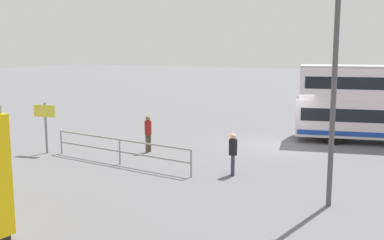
{
  "coord_description": "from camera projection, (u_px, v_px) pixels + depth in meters",
  "views": [
    {
      "loc": [
        -6.02,
        22.24,
        4.87
      ],
      "look_at": [
        2.9,
        4.25,
        1.69
      ],
      "focal_mm": 43.58,
      "sensor_mm": 36.0,
      "label": 1
    }
  ],
  "objects": [
    {
      "name": "ground_plane",
      "position": [
        282.0,
        146.0,
        23.08
      ],
      "size": [
        160.0,
        160.0,
        0.0
      ],
      "primitive_type": "plane",
      "color": "slate"
    },
    {
      "name": "pedestrian_near_railing",
      "position": [
        148.0,
        131.0,
        21.52
      ],
      "size": [
        0.33,
        0.36,
        1.71
      ],
      "color": "#4C3F2D",
      "rests_on": "ground"
    },
    {
      "name": "pedestrian_crossing",
      "position": [
        233.0,
        151.0,
        17.65
      ],
      "size": [
        0.41,
        0.41,
        1.62
      ],
      "color": "#33384C",
      "rests_on": "ground"
    },
    {
      "name": "pedestrian_railing",
      "position": [
        120.0,
        147.0,
        19.34
      ],
      "size": [
        7.16,
        0.94,
        1.08
      ],
      "color": "gray",
      "rests_on": "ground"
    },
    {
      "name": "info_sign",
      "position": [
        45.0,
        118.0,
        21.24
      ],
      "size": [
        1.09,
        0.24,
        2.34
      ],
      "color": "slate",
      "rests_on": "ground"
    },
    {
      "name": "street_lamp",
      "position": [
        335.0,
        75.0,
        13.77
      ],
      "size": [
        0.36,
        0.36,
        6.91
      ],
      "color": "#4C4C51",
      "rests_on": "ground"
    }
  ]
}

